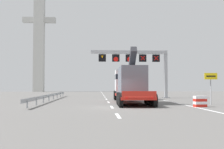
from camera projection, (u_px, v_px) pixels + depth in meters
The scene contains 9 objects.
ground at pixel (118, 107), 21.44m from camera, with size 112.00×112.00×0.00m, color slate.
lane_markings at pixel (104, 95), 46.67m from camera, with size 0.20×65.23×0.01m.
edge_line_right at pixel (160, 99), 33.77m from camera, with size 0.20×63.00×0.01m, color silver.
overhead_lane_gantry at pixel (138, 60), 37.22m from camera, with size 10.88×0.90×6.91m.
heavy_haul_truck_red at pixel (129, 83), 28.75m from camera, with size 3.32×14.12×5.30m.
exit_sign_yellow at pixel (211, 81), 24.63m from camera, with size 1.21×0.15×2.90m.
crash_barrier_striped at pixel (200, 101), 21.84m from camera, with size 1.06×0.64×0.90m.
guardrail_left at pixel (51, 96), 31.55m from camera, with size 0.13×25.04×0.76m.
bridge_pylon_distant at pixel (39, 32), 74.23m from camera, with size 9.00×2.00×32.05m.
Camera 1 is at (-1.73, -21.47, 1.76)m, focal length 43.03 mm.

